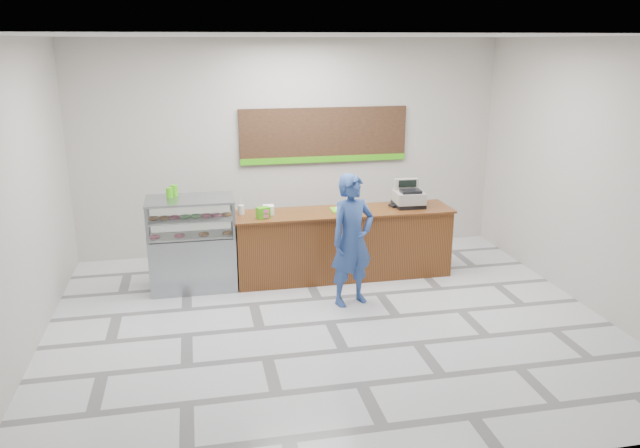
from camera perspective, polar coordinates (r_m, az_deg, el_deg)
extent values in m
plane|color=silver|center=(8.04, 0.89, -8.97)|extent=(7.00, 7.00, 0.00)
plane|color=#B9B3AA|center=(10.35, -2.68, 6.98)|extent=(7.00, 0.00, 7.00)
plane|color=silver|center=(7.26, 1.02, 16.84)|extent=(7.00, 7.00, 0.00)
cube|color=brown|center=(9.37, 2.14, -1.91)|extent=(3.20, 0.70, 1.00)
cube|color=brown|center=(9.22, 2.18, 1.13)|extent=(3.26, 0.76, 0.03)
cube|color=gray|center=(9.16, -11.51, -3.35)|extent=(1.20, 0.70, 0.80)
cube|color=white|center=(8.96, -11.74, 0.57)|extent=(1.20, 0.70, 0.50)
cube|color=gray|center=(8.90, -11.84, 2.21)|extent=(1.22, 0.72, 0.03)
cube|color=silver|center=(9.03, -11.66, -0.84)|extent=(1.14, 0.64, 0.02)
cube|color=silver|center=(8.96, -11.75, 0.63)|extent=(1.14, 0.64, 0.02)
torus|color=#DC5D83|center=(8.94, -14.87, -1.00)|extent=(0.15, 0.15, 0.05)
torus|color=#DC5D83|center=(8.93, -12.73, -0.88)|extent=(0.15, 0.15, 0.05)
torus|color=#9A5E33|center=(8.92, -10.60, -0.75)|extent=(0.15, 0.15, 0.05)
torus|color=#9A5E33|center=(8.93, -8.46, -0.63)|extent=(0.15, 0.15, 0.05)
torus|color=#9A5E33|center=(9.02, -14.93, 0.74)|extent=(0.15, 0.15, 0.05)
torus|color=#9A5E33|center=(9.01, -14.03, 0.79)|extent=(0.15, 0.15, 0.05)
torus|color=#DC5D83|center=(9.01, -13.12, 0.84)|extent=(0.15, 0.15, 0.05)
torus|color=#7ADA7D|center=(9.00, -12.21, 0.90)|extent=(0.15, 0.15, 0.05)
torus|color=#7ADA7D|center=(9.00, -11.31, 0.95)|extent=(0.15, 0.15, 0.05)
torus|color=#DC5D83|center=(9.00, -10.40, 1.00)|extent=(0.15, 0.15, 0.05)
torus|color=#DC5D83|center=(9.00, -9.49, 1.05)|extent=(0.15, 0.15, 0.05)
torus|color=#9A5E33|center=(9.01, -8.58, 1.10)|extent=(0.15, 0.15, 0.05)
cube|color=black|center=(10.38, 0.37, 8.14)|extent=(2.80, 0.05, 0.90)
cube|color=#40AD11|center=(10.42, 0.40, 5.94)|extent=(2.80, 0.02, 0.10)
cube|color=black|center=(9.54, 8.07, 1.79)|extent=(0.42, 0.42, 0.06)
cube|color=gray|center=(9.51, 8.10, 2.47)|extent=(0.45, 0.47, 0.17)
cube|color=black|center=(9.41, 8.30, 2.97)|extent=(0.31, 0.23, 0.04)
cube|color=gray|center=(9.59, 7.89, 3.63)|extent=(0.37, 0.12, 0.17)
cube|color=black|center=(9.53, 8.01, 3.68)|extent=(0.28, 0.03, 0.11)
cube|color=black|center=(9.49, 6.66, 1.68)|extent=(0.10, 0.16, 0.04)
cube|color=#65D916|center=(9.24, 2.27, 1.32)|extent=(0.41, 0.30, 0.02)
cube|color=white|center=(9.24, 2.41, 1.40)|extent=(0.29, 0.21, 0.00)
cube|color=white|center=(9.05, -4.72, 1.30)|extent=(0.15, 0.15, 0.13)
cylinder|color=silver|center=(9.08, -7.22, 1.30)|extent=(0.09, 0.09, 0.13)
cube|color=#40AD11|center=(8.85, -5.22, 1.04)|extent=(0.21, 0.17, 0.16)
cylinder|color=#DC5D83|center=(9.47, 7.57, 1.51)|extent=(0.16, 0.16, 0.00)
cylinder|color=#40AD11|center=(8.99, -13.61, 2.81)|extent=(0.09, 0.09, 0.14)
cylinder|color=#40AD11|center=(9.08, -13.19, 3.02)|extent=(0.10, 0.10, 0.16)
imported|color=navy|center=(8.30, 2.96, -1.48)|extent=(0.76, 0.63, 1.79)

